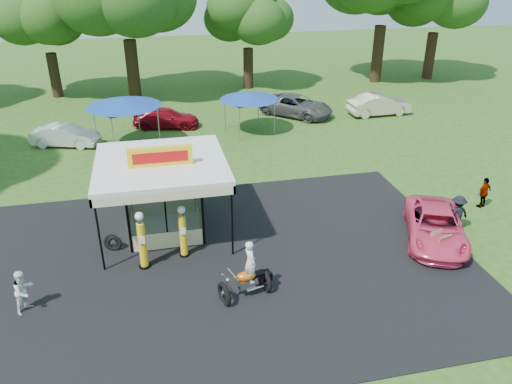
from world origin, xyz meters
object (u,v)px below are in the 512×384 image
Objects in this scene: spectator_west at (24,291)px; bg_car_d at (296,106)px; a_frame_sign at (439,245)px; bg_car_b at (166,118)px; gas_pump_right at (183,233)px; bg_car_a at (65,135)px; gas_station_kiosk at (164,195)px; gas_pump_left at (142,242)px; motorcycle at (248,274)px; kiosk_car at (163,199)px; spectator_east_a at (457,214)px; bg_car_e at (379,105)px; spectator_east_b at (484,193)px; tent_east at (249,96)px; pink_sedan at (436,226)px; tent_west at (124,102)px.

bg_car_d is (15.53, 19.52, -0.04)m from spectator_west.
bg_car_b reaches higher than a_frame_sign.
spectator_west is 0.29× the size of bg_car_d.
spectator_west is at bearing 175.36° from bg_car_b.
gas_pump_right is 15.61m from bg_car_a.
gas_station_kiosk reaches higher than gas_pump_left.
motorcycle reaches higher than bg_car_a.
kiosk_car is (1.00, 4.88, -0.71)m from gas_pump_left.
gas_station_kiosk is at bearing 105.38° from gas_pump_right.
bg_car_e is at bearing -109.05° from spectator_east_a.
bg_car_a is (-8.24, 17.39, -0.22)m from motorcycle.
spectator_east_a is 3.13m from spectator_east_b.
tent_east is (5.73, 14.46, 1.39)m from gas_pump_right.
motorcycle is at bearing 0.22° from spectator_east_b.
bg_car_e is at bearing -68.41° from bg_car_a.
a_frame_sign is 0.64× the size of spectator_east_a.
pink_sedan is 4.51m from spectator_east_b.
spectator_east_b is at bearing -35.86° from tent_west.
tent_east is at bearing 68.38° from gas_pump_right.
gas_pump_left is 16.22m from spectator_east_b.
gas_pump_left is 0.88× the size of kiosk_car.
gas_station_kiosk is at bearing 101.11° from motorcycle.
gas_pump_right is 16.67m from bg_car_b.
gas_station_kiosk is 2.32× the size of motorcycle.
pink_sedan is 2.92× the size of spectator_east_a.
motorcycle is 10.20m from spectator_east_a.
motorcycle is at bearing 8.84° from spectator_east_a.
gas_pump_right is 13.69m from tent_west.
tent_east reaches higher than motorcycle.
tent_west reaches higher than motorcycle.
kiosk_car is at bearing 178.15° from pink_sedan.
tent_west is (-2.57, -3.29, 2.20)m from bg_car_b.
tent_east is (6.33, 12.27, 0.70)m from gas_station_kiosk.
gas_pump_left reaches higher than spectator_west.
tent_east is (11.93, 0.13, 1.80)m from bg_car_a.
spectator_west is at bearing 127.94° from bg_car_e.
bg_car_a is 1.06× the size of tent_east.
tent_west is at bearing 152.29° from bg_car_d.
gas_station_kiosk is at bearing -138.32° from bg_car_a.
kiosk_car is at bearing -79.10° from tent_west.
kiosk_car is 15.46m from spectator_east_b.
gas_station_kiosk reaches higher than bg_car_a.
tent_east is at bearing 1.38° from spectator_west.
bg_car_e is at bearing -54.74° from kiosk_car.
tent_west is 8.14m from tent_east.
bg_car_b is 15.79m from bg_car_e.
a_frame_sign is at bearing -8.78° from gas_pump_left.
bg_car_d is at bearing -2.89° from spectator_west.
pink_sedan is (11.22, -5.46, 0.22)m from kiosk_car.
spectator_east_a is 0.38× the size of tent_west.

